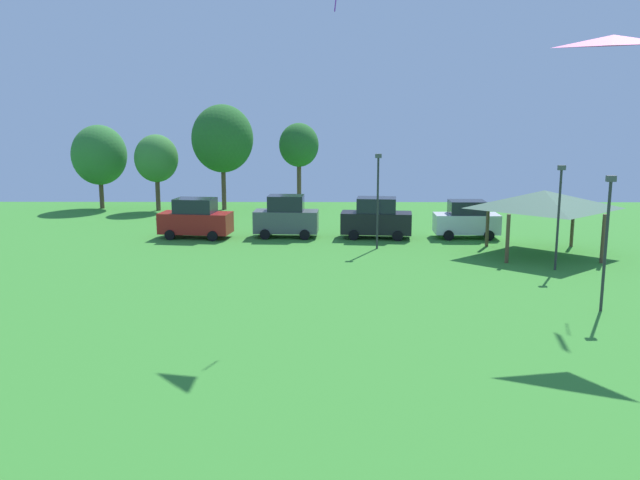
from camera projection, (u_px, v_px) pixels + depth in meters
kite_flying_1 at (612, 62)px, 25.80m from camera, size 3.45×3.00×0.60m
parked_car_leftmost at (196, 219)px, 42.66m from camera, size 4.66×2.56×2.52m
parked_car_second_from_left at (286, 217)px, 42.90m from camera, size 4.11×2.14×2.67m
parked_car_third_from_left at (376, 218)px, 42.59m from camera, size 4.57×2.40×2.57m
parked_car_rightmost_in_row at (466, 220)px, 42.68m from camera, size 4.05×2.11×2.37m
park_pavilion at (544, 200)px, 37.36m from camera, size 6.48×5.76×3.60m
light_post_0 at (559, 211)px, 33.60m from camera, size 0.36×0.20×5.28m
light_post_1 at (378, 195)px, 38.91m from camera, size 0.36×0.20×5.51m
light_post_2 at (607, 235)px, 26.55m from camera, size 0.36×0.20×5.43m
treeline_tree_0 at (99, 155)px, 55.18m from camera, size 4.43×4.43×6.83m
treeline_tree_1 at (156, 159)px, 54.04m from camera, size 3.46×3.46×6.11m
treeline_tree_2 at (222, 139)px, 54.30m from camera, size 4.94×4.94×8.46m
treeline_tree_3 at (299, 145)px, 56.14m from camera, size 3.29×3.29×6.97m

